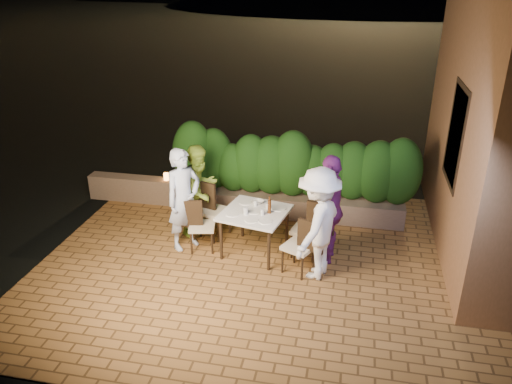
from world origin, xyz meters
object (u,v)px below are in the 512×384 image
(beer_bottle, at_px, (269,205))
(diner_purple, at_px, (330,209))
(chair_right_back, at_px, (307,228))
(diner_green, at_px, (200,190))
(chair_left_front, at_px, (202,225))
(bowl, at_px, (258,202))
(diner_blue, at_px, (184,200))
(diner_white, at_px, (318,224))
(parapet_lamp, at_px, (166,177))
(chair_right_front, at_px, (299,245))
(dining_table, at_px, (255,232))
(chair_left_back, at_px, (215,210))

(beer_bottle, xyz_separation_m, diner_purple, (0.94, 0.07, -0.00))
(beer_bottle, distance_m, chair_right_back, 0.73)
(diner_green, distance_m, diner_purple, 2.31)
(beer_bottle, distance_m, chair_left_front, 1.20)
(bowl, relative_size, diner_green, 0.12)
(chair_left_front, xyz_separation_m, diner_blue, (-0.30, 0.03, 0.42))
(diner_white, distance_m, parapet_lamp, 3.72)
(bowl, xyz_separation_m, chair_right_front, (0.79, -0.74, -0.31))
(parapet_lamp, bearing_deg, diner_purple, -23.83)
(dining_table, relative_size, parapet_lamp, 7.10)
(beer_bottle, bearing_deg, chair_right_back, 7.62)
(chair_right_back, bearing_deg, bowl, -2.31)
(diner_green, relative_size, parapet_lamp, 11.52)
(diner_white, bearing_deg, diner_blue, -82.11)
(dining_table, height_order, diner_white, diner_white)
(beer_bottle, relative_size, diner_white, 0.17)
(diner_blue, distance_m, diner_white, 2.26)
(diner_blue, bearing_deg, chair_left_front, -60.08)
(diner_white, bearing_deg, bowl, -107.54)
(bowl, distance_m, diner_purple, 1.23)
(chair_left_back, bearing_deg, parapet_lamp, 157.79)
(chair_right_back, distance_m, diner_white, 0.69)
(diner_white, relative_size, parapet_lamp, 12.52)
(chair_left_back, bearing_deg, dining_table, -10.79)
(chair_left_back, height_order, chair_right_back, chair_right_back)
(diner_white, bearing_deg, chair_left_front, -82.79)
(dining_table, distance_m, diner_blue, 1.27)
(beer_bottle, relative_size, diner_green, 0.18)
(dining_table, bearing_deg, chair_left_front, -175.36)
(chair_left_back, bearing_deg, diner_blue, -111.27)
(chair_left_front, distance_m, diner_green, 0.73)
(chair_right_front, bearing_deg, chair_left_back, -4.36)
(beer_bottle, distance_m, diner_blue, 1.41)
(chair_left_front, height_order, chair_left_back, chair_left_back)
(bowl, bearing_deg, diner_green, 168.88)
(beer_bottle, bearing_deg, bowl, 128.02)
(chair_left_front, height_order, diner_blue, diner_blue)
(chair_right_front, relative_size, chair_right_back, 0.93)
(chair_left_back, relative_size, parapet_lamp, 6.96)
(diner_white, bearing_deg, diner_purple, -175.64)
(bowl, distance_m, chair_right_front, 1.13)
(chair_left_front, bearing_deg, chair_right_front, -24.22)
(beer_bottle, distance_m, diner_white, 0.93)
(chair_right_front, relative_size, diner_white, 0.53)
(chair_right_front, distance_m, parapet_lamp, 3.46)
(diner_blue, distance_m, parapet_lamp, 1.82)
(bowl, xyz_separation_m, diner_purple, (1.20, -0.26, 0.12))
(diner_green, bearing_deg, chair_right_front, -90.66)
(chair_left_front, bearing_deg, diner_green, 96.72)
(diner_blue, distance_m, diner_purple, 2.36)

